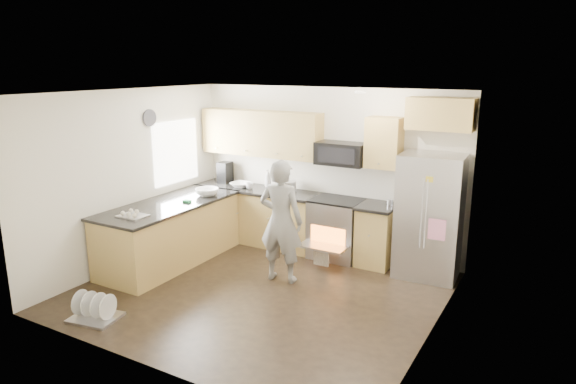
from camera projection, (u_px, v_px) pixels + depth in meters
The scene contains 8 objects.
ground at pixel (259, 292), 6.81m from camera, with size 4.50×4.50×0.00m, color black.
room_shell at pixel (256, 168), 6.43m from camera, with size 4.54×4.04×2.62m.
back_cabinet_run at pixel (286, 189), 8.33m from camera, with size 4.45×0.64×2.50m.
peninsula at pixel (170, 233), 7.75m from camera, with size 0.96×2.36×1.04m.
stove_range at pixel (337, 215), 7.90m from camera, with size 0.76×0.97×1.79m.
refrigerator at pixel (429, 216), 7.14m from camera, with size 0.90×0.72×1.75m.
person at pixel (281, 221), 6.99m from camera, with size 0.62×0.41×1.71m, color gray.
dish_rack at pixel (95, 312), 6.06m from camera, with size 0.62×0.53×0.34m.
Camera 1 is at (3.43, -5.28, 2.94)m, focal length 32.00 mm.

